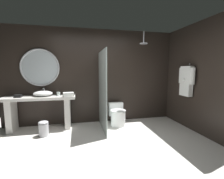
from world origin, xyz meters
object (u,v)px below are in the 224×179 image
(rain_shower_head, at_px, (144,43))
(waste_bin, at_px, (44,128))
(vessel_sink, at_px, (43,94))
(round_wall_mirror, at_px, (40,68))
(hanging_bathrobe, at_px, (186,80))
(tissue_box, at_px, (18,96))
(folded_hand_towel, at_px, (68,94))
(tumbler_cup, at_px, (58,94))
(toilet, at_px, (117,115))

(rain_shower_head, distance_m, waste_bin, 3.26)
(vessel_sink, height_order, waste_bin, vessel_sink)
(vessel_sink, height_order, rain_shower_head, rain_shower_head)
(vessel_sink, relative_size, round_wall_mirror, 0.48)
(hanging_bathrobe, xyz_separation_m, waste_bin, (-3.45, 0.24, -1.07))
(tissue_box, xyz_separation_m, waste_bin, (0.62, -0.42, -0.70))
(waste_bin, xyz_separation_m, folded_hand_towel, (0.55, 0.32, 0.71))
(tumbler_cup, height_order, tissue_box, tumbler_cup)
(rain_shower_head, height_order, toilet, rain_shower_head)
(vessel_sink, xyz_separation_m, hanging_bathrobe, (3.52, -0.72, 0.34))
(hanging_bathrobe, bearing_deg, vessel_sink, 168.39)
(vessel_sink, xyz_separation_m, waste_bin, (0.07, -0.49, -0.73))
(hanging_bathrobe, bearing_deg, rain_shower_head, 148.30)
(tumbler_cup, distance_m, round_wall_mirror, 0.83)
(round_wall_mirror, xyz_separation_m, rain_shower_head, (2.67, -0.35, 0.66))
(vessel_sink, relative_size, tumbler_cup, 4.72)
(vessel_sink, distance_m, folded_hand_towel, 0.64)
(vessel_sink, xyz_separation_m, tumbler_cup, (0.37, -0.02, -0.02))
(tumbler_cup, bearing_deg, waste_bin, -122.52)
(rain_shower_head, distance_m, toilet, 2.08)
(hanging_bathrobe, relative_size, waste_bin, 2.34)
(round_wall_mirror, relative_size, waste_bin, 2.75)
(toilet, bearing_deg, folded_hand_towel, -179.05)
(tumbler_cup, distance_m, tissue_box, 0.92)
(tissue_box, relative_size, hanging_bathrobe, 0.18)
(tumbler_cup, relative_size, folded_hand_towel, 0.39)
(tumbler_cup, relative_size, rain_shower_head, 0.30)
(vessel_sink, height_order, tumbler_cup, vessel_sink)
(hanging_bathrobe, relative_size, toilet, 1.41)
(round_wall_mirror, relative_size, folded_hand_towel, 3.86)
(toilet, xyz_separation_m, waste_bin, (-1.81, -0.34, -0.09))
(tumbler_cup, height_order, hanging_bathrobe, hanging_bathrobe)
(waste_bin, bearing_deg, hanging_bathrobe, -3.94)
(tissue_box, relative_size, toilet, 0.26)
(vessel_sink, bearing_deg, rain_shower_head, -3.35)
(toilet, distance_m, folded_hand_towel, 1.41)
(toilet, relative_size, waste_bin, 1.66)
(tissue_box, distance_m, waste_bin, 1.02)
(tumbler_cup, bearing_deg, round_wall_mirror, 153.95)
(hanging_bathrobe, distance_m, folded_hand_towel, 2.97)
(vessel_sink, relative_size, toilet, 0.79)
(rain_shower_head, bearing_deg, toilet, 179.55)
(vessel_sink, distance_m, tumbler_cup, 0.37)
(tumbler_cup, bearing_deg, toilet, -4.75)
(waste_bin, bearing_deg, folded_hand_towel, 30.15)
(round_wall_mirror, xyz_separation_m, hanging_bathrobe, (3.60, -0.92, -0.30))
(round_wall_mirror, distance_m, hanging_bathrobe, 3.72)
(round_wall_mirror, height_order, toilet, round_wall_mirror)
(toilet, relative_size, folded_hand_towel, 2.32)
(round_wall_mirror, bearing_deg, tissue_box, -150.29)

